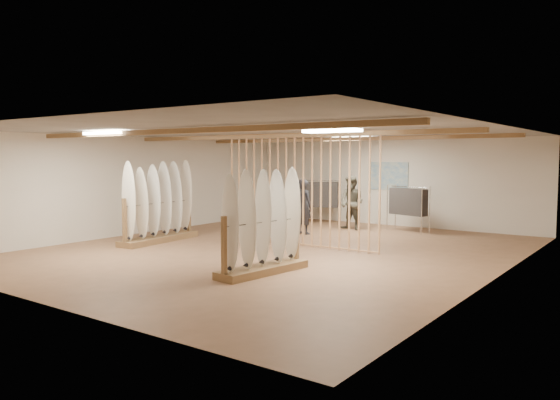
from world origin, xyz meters
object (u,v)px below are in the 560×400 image
Objects in this scene: rack_left at (159,215)px; clothing_rack_a at (319,194)px; clothing_rack_b at (408,202)px; shopper_b at (352,199)px; shopper_a at (304,203)px; rack_right at (263,239)px.

clothing_rack_a is (1.26, 5.90, 0.27)m from rack_left.
clothing_rack_b is 0.74× the size of shopper_b.
shopper_b reaches higher than clothing_rack_b.
shopper_a is at bearing -118.68° from clothing_rack_b.
clothing_rack_b is (3.28, -0.31, -0.07)m from clothing_rack_a.
shopper_a is at bearing -90.21° from clothing_rack_a.
shopper_b is at bearing -142.83° from clothing_rack_b.
clothing_rack_a is 3.30m from clothing_rack_b.
rack_right is (4.61, -1.51, -0.03)m from rack_left.
rack_left is at bearing -112.52° from shopper_b.
rack_left is 4.11m from shopper_a.
rack_left is at bearing -111.90° from clothing_rack_b.
rack_right reaches higher than clothing_rack_a.
clothing_rack_b is 1.67m from shopper_b.
clothing_rack_a is 0.82× the size of shopper_a.
clothing_rack_a is at bearing -168.20° from clothing_rack_b.
shopper_a is at bearing 121.82° from rack_right.
clothing_rack_b is at bearing -125.32° from shopper_a.
rack_right is at bearing -72.30° from clothing_rack_b.
rack_left is 7.21m from clothing_rack_b.
rack_right is 1.13× the size of shopper_b.
rack_right is 8.13m from clothing_rack_a.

